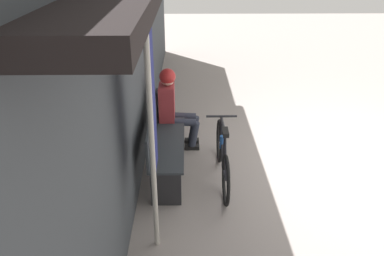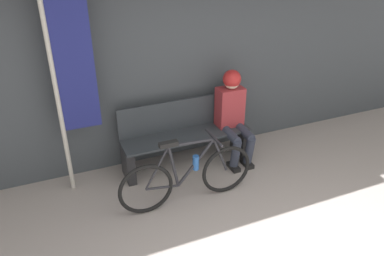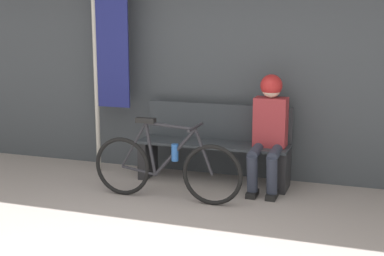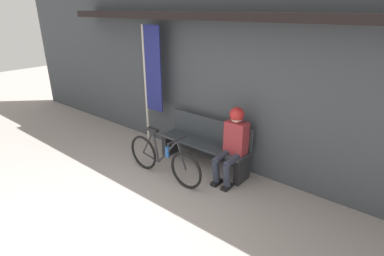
{
  "view_description": "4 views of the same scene",
  "coord_description": "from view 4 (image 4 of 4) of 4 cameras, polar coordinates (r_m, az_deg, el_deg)",
  "views": [
    {
      "loc": [
        -4.4,
        2.26,
        2.81
      ],
      "look_at": [
        0.04,
        2.2,
        0.57
      ],
      "focal_mm": 35.0,
      "sensor_mm": 36.0,
      "label": 1
    },
    {
      "loc": [
        -1.59,
        -1.33,
        2.72
      ],
      "look_at": [
        -0.08,
        2.24,
        0.69
      ],
      "focal_mm": 35.0,
      "sensor_mm": 36.0,
      "label": 2
    },
    {
      "loc": [
        1.59,
        -2.93,
        1.77
      ],
      "look_at": [
        -0.14,
        2.1,
        0.69
      ],
      "focal_mm": 50.0,
      "sensor_mm": 36.0,
      "label": 3
    },
    {
      "loc": [
        2.77,
        -1.23,
        2.6
      ],
      "look_at": [
        0.06,
        2.09,
        0.89
      ],
      "focal_mm": 28.0,
      "sensor_mm": 36.0,
      "label": 4
    }
  ],
  "objects": [
    {
      "name": "banner_pole",
      "position": [
        5.71,
        -7.86,
        9.83
      ],
      "size": [
        0.45,
        0.05,
        2.34
      ],
      "color": "#B7B2A8",
      "rests_on": "ground_plane"
    },
    {
      "name": "person_seated",
      "position": [
        4.69,
        7.86,
        -2.26
      ],
      "size": [
        0.34,
        0.58,
        1.22
      ],
      "color": "#2D3342",
      "rests_on": "ground_plane"
    },
    {
      "name": "park_bench_near",
      "position": [
        5.21,
        2.5,
        -3.18
      ],
      "size": [
        1.66,
        0.42,
        0.85
      ],
      "color": "#2D3338",
      "rests_on": "ground_plane"
    },
    {
      "name": "ground_plane",
      "position": [
        3.99,
        -21.5,
        -20.71
      ],
      "size": [
        24.0,
        24.0,
        0.0
      ],
      "primitive_type": "plane",
      "color": "gray"
    },
    {
      "name": "storefront_wall",
      "position": [
        5.06,
        5.42,
        11.06
      ],
      "size": [
        12.0,
        0.56,
        3.2
      ],
      "color": "#3D4247",
      "rests_on": "ground_plane"
    },
    {
      "name": "bicycle",
      "position": [
        4.88,
        -5.47,
        -5.85
      ],
      "size": [
        1.56,
        0.4,
        0.82
      ],
      "color": "black",
      "rests_on": "ground_plane"
    }
  ]
}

